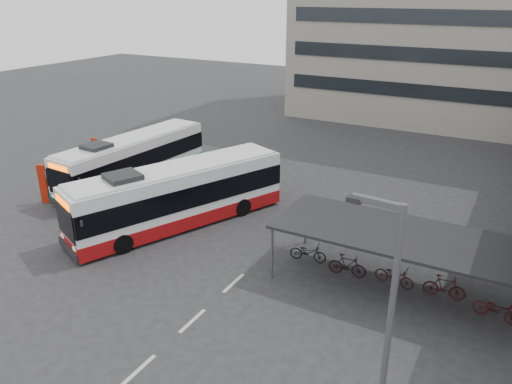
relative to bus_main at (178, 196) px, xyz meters
The scene contains 9 objects.
ground 4.99m from the bus_main, 49.66° to the right, with size 120.00×120.00×0.00m, color #28282B.
bike_shelter 11.57m from the bus_main, ahead, with size 10.00×4.00×2.54m.
road_markings 8.77m from the bus_main, 49.90° to the right, with size 0.15×7.60×0.01m.
bus_main is the anchor object (origin of this frame).
bus_teal 7.32m from the bus_main, 150.40° to the left, with size 3.20×11.13×3.25m.
pedestrian 4.83m from the bus_main, 154.17° to the right, with size 0.57×0.38×1.57m, color black.
lamp_post 16.53m from the bus_main, 35.48° to the right, with size 1.33×0.28×7.57m.
sign_totem_mid 8.75m from the bus_main, 169.83° to the right, with size 0.50×0.30×2.36m.
sign_totem_north 10.35m from the bus_main, 159.55° to the left, with size 0.54×0.29×2.51m.
Camera 1 is at (12.20, -15.50, 11.63)m, focal length 35.00 mm.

